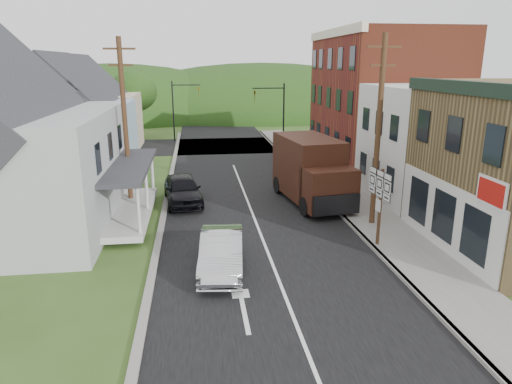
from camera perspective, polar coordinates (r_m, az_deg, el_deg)
name	(u,v)px	position (r m, az deg, el deg)	size (l,w,h in m)	color
ground	(271,261)	(18.63, 1.88, -8.59)	(120.00, 120.00, 0.00)	#2D4719
road	(244,193)	(27.96, -1.46, -0.17)	(9.00, 90.00, 0.02)	black
cross_road	(226,146)	(44.49, -3.83, 5.81)	(60.00, 9.00, 0.02)	black
sidewalk_right	(348,198)	(27.31, 11.40, -0.71)	(2.80, 55.00, 0.15)	slate
curb_right	(325,199)	(26.91, 8.68, -0.83)	(0.20, 55.00, 0.15)	slate
curb_left	(165,205)	(25.95, -11.25, -1.62)	(0.30, 55.00, 0.12)	slate
storefront_white	(444,144)	(28.40, 22.50, 5.60)	(8.00, 7.00, 6.50)	silver
storefront_red	(381,100)	(36.67, 15.41, 11.04)	(8.00, 12.00, 10.00)	maroon
house_gray	(0,139)	(24.75, -29.38, 5.75)	(10.20, 12.24, 8.35)	#A1A4A6
house_blue	(79,122)	(34.94, -21.26, 8.17)	(7.14, 8.16, 7.28)	#8CABBF
house_cream	(97,110)	(43.78, -19.24, 9.70)	(7.14, 8.16, 7.28)	#B5AB8C
utility_pole_right	(378,131)	(22.13, 15.04, 7.38)	(1.60, 0.26, 9.00)	#472D19
utility_pole_left	(125,123)	(25.19, -16.06, 8.27)	(1.60, 0.26, 9.00)	#472D19
traffic_signal_right	(276,109)	(41.05, 2.51, 10.29)	(2.87, 0.20, 6.00)	black
traffic_signal_left	(180,104)	(47.42, -9.49, 10.83)	(2.87, 0.20, 6.00)	black
tree_left_d	(133,92)	(49.20, -15.10, 12.00)	(4.80, 4.80, 6.94)	#382616
forested_ridge	(213,115)	(72.20, -5.36, 9.62)	(90.00, 30.00, 16.00)	#1A330F
silver_sedan	(222,252)	(17.57, -4.32, -7.53)	(1.59, 4.55, 1.50)	#B5B5BA
dark_sedan	(183,190)	(26.09, -9.16, 0.30)	(1.92, 4.76, 1.62)	black
delivery_van	(312,171)	(25.87, 6.98, 2.65)	(3.49, 6.86, 3.67)	black
route_sign_cluster	(380,196)	(19.85, 15.21, -0.51)	(0.23, 1.90, 3.33)	#472D19
warning_sign	(380,188)	(23.28, 15.26, 0.45)	(0.14, 0.69, 2.51)	black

